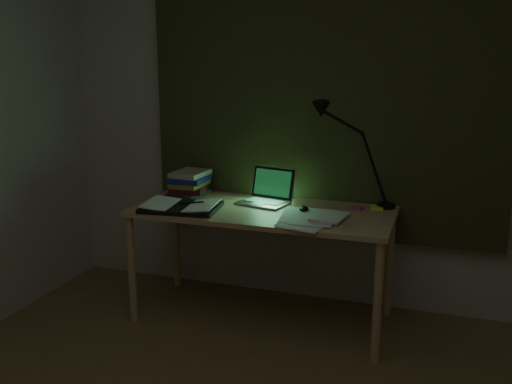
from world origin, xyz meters
TOP-DOWN VIEW (x-y plane):
  - wall_back at (0.00, 2.00)m, footprint 3.50×0.00m
  - curtain at (0.00, 1.96)m, footprint 2.20×0.06m
  - desk at (-0.27, 1.59)m, footprint 1.51×0.66m
  - laptop at (-0.30, 1.70)m, footprint 0.35×0.38m
  - open_textbook at (-0.72, 1.43)m, footprint 0.47×0.36m
  - book_stack at (-0.81, 1.75)m, footprint 0.21×0.25m
  - loose_papers at (0.09, 1.53)m, footprint 0.46×0.48m
  - mouse at (-0.03, 1.62)m, footprint 0.07×0.10m
  - sticky_yellow at (0.37, 1.81)m, footprint 0.08×0.08m
  - sticky_pink at (0.25, 1.76)m, footprint 0.08×0.08m
  - desk_lamp at (0.41, 1.85)m, footprint 0.46×0.40m

SIDE VIEW (x-z plane):
  - desk at x=-0.27m, z-range 0.00..0.69m
  - sticky_yellow at x=0.37m, z-range 0.69..0.70m
  - sticky_pink at x=0.25m, z-range 0.69..0.70m
  - loose_papers at x=0.09m, z-range 0.69..0.71m
  - mouse at x=-0.03m, z-range 0.69..0.72m
  - open_textbook at x=-0.72m, z-range 0.69..0.73m
  - book_stack at x=-0.81m, z-range 0.69..0.86m
  - laptop at x=-0.30m, z-range 0.69..0.90m
  - desk_lamp at x=0.41m, z-range 0.69..1.29m
  - wall_back at x=0.00m, z-range 0.00..2.50m
  - curtain at x=0.00m, z-range 0.45..2.45m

